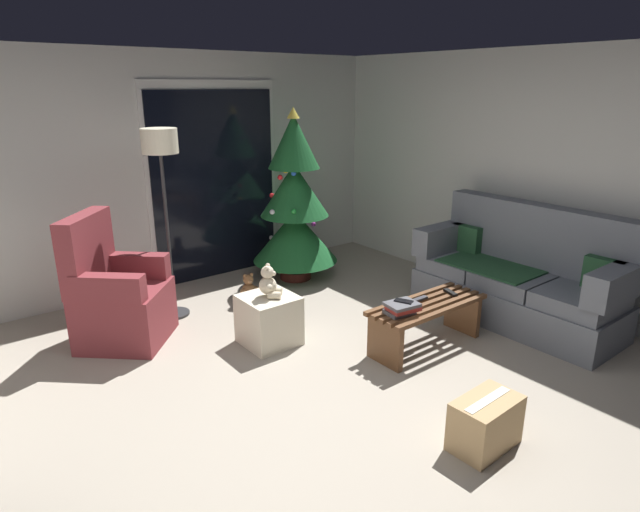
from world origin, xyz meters
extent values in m
plane|color=#9E9384|center=(0.00, 0.00, 0.00)|extent=(7.00, 7.00, 0.00)
cube|color=beige|center=(0.00, 3.06, 1.25)|extent=(5.72, 0.12, 2.50)
cube|color=beige|center=(2.86, 0.00, 1.25)|extent=(0.12, 6.00, 2.50)
cube|color=silver|center=(0.68, 2.99, 1.10)|extent=(1.60, 0.02, 2.20)
cube|color=black|center=(0.68, 2.97, 1.05)|extent=(1.50, 0.02, 2.10)
cube|color=slate|center=(2.25, 0.08, 0.17)|extent=(0.78, 1.91, 0.34)
cube|color=slate|center=(2.24, -0.54, 0.41)|extent=(0.68, 0.61, 0.14)
cube|color=slate|center=(2.23, 0.08, 0.41)|extent=(0.68, 0.61, 0.14)
cube|color=slate|center=(2.22, 0.70, 0.41)|extent=(0.68, 0.61, 0.14)
cube|color=slate|center=(2.55, 0.08, 0.78)|extent=(0.22, 1.90, 0.60)
cube|color=slate|center=(2.26, -0.79, 0.62)|extent=(0.76, 0.21, 0.28)
cube|color=slate|center=(2.24, 0.95, 0.62)|extent=(0.76, 0.21, 0.28)
cube|color=#234C2D|center=(2.21, 0.33, 0.49)|extent=(0.61, 0.90, 0.02)
cube|color=#234C2D|center=(2.42, -0.62, 0.62)|extent=(0.12, 0.32, 0.28)
cube|color=#234C2D|center=(2.40, 0.78, 0.62)|extent=(0.12, 0.32, 0.28)
cube|color=brown|center=(1.17, 0.05, 0.39)|extent=(1.10, 0.05, 0.04)
cube|color=brown|center=(1.17, 0.13, 0.39)|extent=(1.10, 0.05, 0.04)
cube|color=brown|center=(1.17, 0.22, 0.39)|extent=(1.10, 0.05, 0.04)
cube|color=brown|center=(1.17, 0.31, 0.39)|extent=(1.10, 0.05, 0.04)
cube|color=brown|center=(1.17, 0.40, 0.39)|extent=(1.10, 0.05, 0.04)
cube|color=brown|center=(0.68, 0.22, 0.18)|extent=(0.05, 0.36, 0.37)
cube|color=brown|center=(1.66, 0.22, 0.18)|extent=(0.05, 0.36, 0.37)
cube|color=#333338|center=(1.16, 0.30, 0.42)|extent=(0.16, 0.04, 0.02)
cube|color=black|center=(1.49, 0.23, 0.42)|extent=(0.09, 0.16, 0.02)
cube|color=#4C4C51|center=(0.82, 0.21, 0.42)|extent=(0.24, 0.19, 0.03)
cube|color=#A32D28|center=(0.84, 0.19, 0.46)|extent=(0.27, 0.21, 0.04)
cube|color=#4C4C51|center=(0.82, 0.19, 0.49)|extent=(0.27, 0.23, 0.03)
cube|color=black|center=(0.85, 0.20, 0.51)|extent=(0.12, 0.16, 0.01)
cylinder|color=#4C1E19|center=(1.29, 2.30, 0.05)|extent=(0.36, 0.36, 0.10)
cylinder|color=brown|center=(1.29, 2.30, 0.16)|extent=(0.08, 0.08, 0.12)
cone|color=#195628|center=(1.29, 2.30, 0.51)|extent=(0.96, 0.96, 0.58)
cone|color=#195628|center=(1.29, 2.30, 1.04)|extent=(0.76, 0.76, 0.58)
cone|color=#195628|center=(1.29, 2.30, 1.57)|extent=(0.56, 0.56, 0.58)
sphere|color=blue|center=(1.15, 2.11, 1.26)|extent=(0.06, 0.06, 0.06)
sphere|color=white|center=(1.28, 2.69, 0.62)|extent=(0.06, 0.06, 0.06)
sphere|color=#B233A5|center=(1.68, 2.45, 0.55)|extent=(0.06, 0.06, 0.06)
sphere|color=gold|center=(1.17, 2.63, 0.78)|extent=(0.06, 0.06, 0.06)
sphere|color=white|center=(1.27, 2.75, 0.39)|extent=(0.06, 0.06, 0.06)
sphere|color=blue|center=(1.30, 2.67, 0.72)|extent=(0.06, 0.06, 0.06)
sphere|color=white|center=(1.51, 2.26, 1.31)|extent=(0.06, 0.06, 0.06)
sphere|color=gold|center=(1.10, 2.18, 1.28)|extent=(0.06, 0.06, 0.06)
sphere|color=white|center=(0.96, 2.24, 0.85)|extent=(0.06, 0.06, 0.06)
sphere|color=#1E8C33|center=(1.09, 2.03, 0.87)|extent=(0.06, 0.06, 0.06)
sphere|color=red|center=(1.06, 2.22, 1.21)|extent=(0.06, 0.06, 0.06)
sphere|color=#B233A5|center=(1.32, 2.46, 1.51)|extent=(0.06, 0.06, 0.06)
sphere|color=red|center=(1.19, 2.59, 0.94)|extent=(0.06, 0.06, 0.06)
cone|color=#EAD14C|center=(1.29, 2.30, 1.87)|extent=(0.14, 0.14, 0.12)
cube|color=maroon|center=(-0.79, 1.92, 0.16)|extent=(0.96, 0.96, 0.31)
cube|color=maroon|center=(-0.79, 1.92, 0.40)|extent=(0.96, 0.96, 0.18)
cube|color=maroon|center=(-0.99, 2.10, 0.81)|extent=(0.58, 0.61, 0.64)
cube|color=maroon|center=(-0.59, 2.11, 0.60)|extent=(0.52, 0.49, 0.22)
cube|color=maroon|center=(-0.97, 1.70, 0.60)|extent=(0.52, 0.49, 0.22)
cylinder|color=#2D2D30|center=(-0.24, 2.18, 0.01)|extent=(0.28, 0.28, 0.02)
cylinder|color=#2D2D30|center=(-0.24, 2.18, 0.80)|extent=(0.03, 0.03, 1.55)
cylinder|color=beige|center=(-0.24, 2.18, 1.67)|extent=(0.32, 0.32, 0.22)
cube|color=beige|center=(0.16, 1.10, 0.22)|extent=(0.44, 0.44, 0.43)
cylinder|color=beige|center=(0.24, 1.10, 0.47)|extent=(0.13, 0.12, 0.06)
cylinder|color=beige|center=(0.17, 1.03, 0.47)|extent=(0.13, 0.12, 0.06)
sphere|color=beige|center=(0.16, 1.10, 0.53)|extent=(0.15, 0.15, 0.15)
sphere|color=beige|center=(0.16, 1.10, 0.65)|extent=(0.11, 0.11, 0.11)
sphere|color=#F4E5C1|center=(0.19, 1.07, 0.64)|extent=(0.04, 0.04, 0.04)
sphere|color=beige|center=(0.18, 1.13, 0.70)|extent=(0.04, 0.04, 0.04)
sphere|color=beige|center=(0.13, 1.08, 0.70)|extent=(0.04, 0.04, 0.04)
sphere|color=beige|center=(0.22, 1.15, 0.54)|extent=(0.06, 0.06, 0.06)
sphere|color=beige|center=(0.13, 1.04, 0.54)|extent=(0.06, 0.06, 0.06)
cylinder|color=brown|center=(0.57, 2.01, 0.03)|extent=(0.08, 0.12, 0.06)
cylinder|color=brown|center=(0.47, 2.02, 0.03)|extent=(0.08, 0.12, 0.06)
sphere|color=brown|center=(0.53, 2.08, 0.10)|extent=(0.15, 0.15, 0.15)
sphere|color=brown|center=(0.53, 2.08, 0.22)|extent=(0.11, 0.11, 0.11)
sphere|color=#A37A51|center=(0.53, 2.03, 0.21)|extent=(0.04, 0.04, 0.04)
sphere|color=brown|center=(0.57, 2.07, 0.27)|extent=(0.04, 0.04, 0.04)
sphere|color=brown|center=(0.49, 2.08, 0.27)|extent=(0.04, 0.04, 0.04)
sphere|color=brown|center=(0.60, 2.05, 0.11)|extent=(0.06, 0.06, 0.06)
sphere|color=brown|center=(0.46, 2.07, 0.11)|extent=(0.06, 0.06, 0.06)
cube|color=tan|center=(0.44, -0.89, 0.16)|extent=(0.45, 0.28, 0.33)
cube|color=beige|center=(0.44, -0.89, 0.33)|extent=(0.41, 0.07, 0.00)
camera|label=1|loc=(-2.09, -2.47, 2.15)|focal=29.93mm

